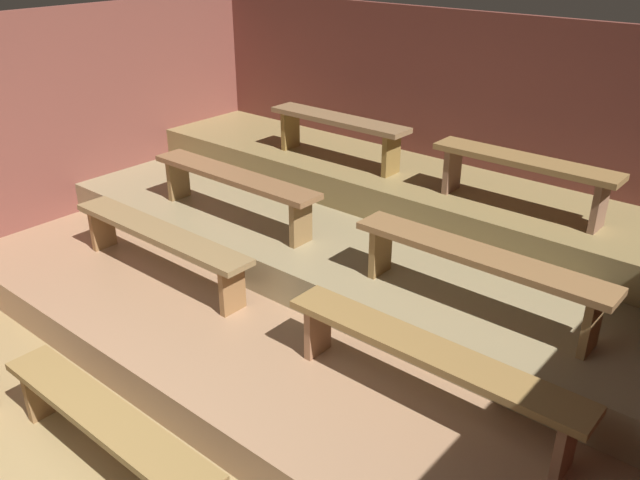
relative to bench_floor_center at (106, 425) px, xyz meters
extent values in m
cube|color=#92794D|center=(0.01, 1.53, -0.37)|extent=(6.67, 5.36, 0.08)
cube|color=brown|center=(0.01, 3.83, 0.77)|extent=(6.67, 0.06, 2.20)
cube|color=brown|center=(-2.95, 1.53, 0.77)|extent=(0.06, 5.36, 2.20)
cube|color=#987353|center=(0.01, 2.11, -0.19)|extent=(5.87, 3.40, 0.29)
cube|color=#8D7E59|center=(0.01, 2.71, 0.10)|extent=(5.87, 2.19, 0.29)
cube|color=olive|center=(0.01, 3.28, 0.39)|extent=(5.87, 1.05, 0.29)
cube|color=olive|center=(0.00, 0.00, 0.06)|extent=(1.73, 0.27, 0.05)
cube|color=brown|center=(-0.74, 0.00, -0.15)|extent=(0.05, 0.22, 0.37)
cube|color=olive|center=(-1.21, 1.33, 0.35)|extent=(1.88, 0.27, 0.05)
cube|color=olive|center=(-2.03, 1.33, 0.14)|extent=(0.05, 0.22, 0.37)
cube|color=olive|center=(-0.39, 1.33, 0.14)|extent=(0.05, 0.22, 0.37)
cube|color=olive|center=(1.24, 1.33, 0.35)|extent=(1.88, 0.27, 0.05)
cube|color=#946646|center=(0.42, 1.33, 0.14)|extent=(0.05, 0.22, 0.37)
cube|color=#946646|center=(2.06, 1.33, 0.14)|extent=(0.05, 0.22, 0.37)
cube|color=brown|center=(-1.11, 2.05, 0.64)|extent=(1.73, 0.27, 0.05)
cube|color=olive|center=(-1.86, 2.05, 0.43)|extent=(0.05, 0.22, 0.37)
cube|color=olive|center=(-0.37, 2.05, 0.43)|extent=(0.05, 0.22, 0.37)
cube|color=olive|center=(1.14, 2.05, 0.64)|extent=(1.73, 0.27, 0.05)
cube|color=olive|center=(0.39, 2.05, 0.43)|extent=(0.05, 0.22, 0.37)
cube|color=olive|center=(1.88, 2.05, 0.43)|extent=(0.05, 0.22, 0.37)
cube|color=olive|center=(-0.88, 3.14, 0.93)|extent=(1.42, 0.27, 0.05)
cube|color=olive|center=(-1.47, 3.14, 0.72)|extent=(0.05, 0.22, 0.37)
cube|color=olive|center=(-0.29, 3.14, 0.72)|extent=(0.05, 0.22, 0.37)
cube|color=olive|center=(0.91, 3.14, 0.93)|extent=(1.42, 0.27, 0.05)
cube|color=brown|center=(0.31, 3.14, 0.72)|extent=(0.05, 0.22, 0.37)
cube|color=brown|center=(1.50, 3.14, 0.72)|extent=(0.05, 0.22, 0.37)
camera|label=1|loc=(2.75, -1.41, 2.51)|focal=36.86mm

